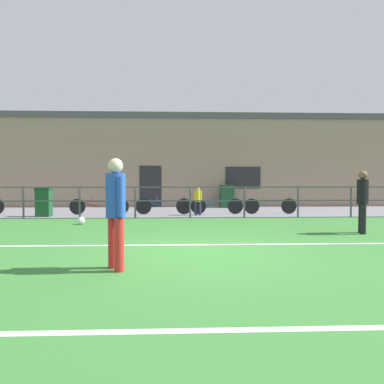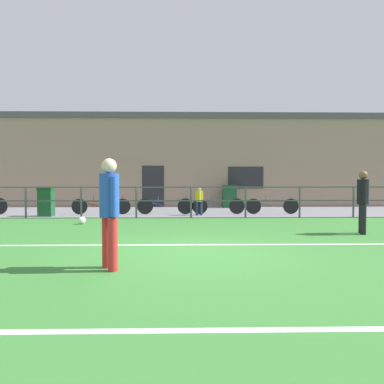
{
  "view_description": "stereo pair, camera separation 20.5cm",
  "coord_description": "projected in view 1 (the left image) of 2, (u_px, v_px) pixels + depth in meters",
  "views": [
    {
      "loc": [
        -0.42,
        -6.61,
        1.41
      ],
      "look_at": [
        -0.0,
        4.21,
        1.02
      ],
      "focal_mm": 32.37,
      "sensor_mm": 36.0,
      "label": 1
    },
    {
      "loc": [
        -0.21,
        -6.62,
        1.41
      ],
      "look_at": [
        -0.0,
        4.21,
        1.02
      ],
      "focal_mm": 32.37,
      "sensor_mm": 36.0,
      "label": 2
    }
  ],
  "objects": [
    {
      "name": "spectator_child",
      "position": [
        198.0,
        199.0,
        13.36
      ],
      "size": [
        0.3,
        0.2,
        1.12
      ],
      "rotation": [
        0.0,
        0.0,
        3.01
      ],
      "color": "#232D4C",
      "rests_on": "pavement_strip"
    },
    {
      "name": "soccer_ball_spare",
      "position": [
        81.0,
        221.0,
        10.83
      ],
      "size": [
        0.24,
        0.24,
        0.24
      ],
      "primitive_type": "sphere",
      "color": "white",
      "rests_on": "ground"
    },
    {
      "name": "clubhouse_facade",
      "position": [
        186.0,
        161.0,
        18.76
      ],
      "size": [
        28.0,
        2.56,
        4.81
      ],
      "color": "gray",
      "rests_on": "ground"
    },
    {
      "name": "ground",
      "position": [
        200.0,
        253.0,
        6.67
      ],
      "size": [
        60.0,
        44.0,
        0.04
      ],
      "primitive_type": "cube",
      "color": "#387A33"
    },
    {
      "name": "perimeter_fence",
      "position": [
        190.0,
        198.0,
        12.63
      ],
      "size": [
        36.07,
        0.07,
        1.15
      ],
      "color": "#474C51",
      "rests_on": "ground"
    },
    {
      "name": "player_goalkeeper",
      "position": [
        363.0,
        198.0,
        9.0
      ],
      "size": [
        0.29,
        0.43,
        1.63
      ],
      "rotation": [
        0.0,
        0.0,
        1.27
      ],
      "color": "black",
      "rests_on": "ground"
    },
    {
      "name": "field_line_touchline",
      "position": [
        198.0,
        245.0,
        7.45
      ],
      "size": [
        36.0,
        0.11,
        0.0
      ],
      "primitive_type": "cube",
      "color": "white",
      "rests_on": "ground"
    },
    {
      "name": "bicycle_parked_2",
      "position": [
        99.0,
        206.0,
        13.71
      ],
      "size": [
        2.34,
        0.04,
        0.72
      ],
      "color": "black",
      "rests_on": "pavement_strip"
    },
    {
      "name": "player_striker",
      "position": [
        116.0,
        207.0,
        5.36
      ],
      "size": [
        0.31,
        0.42,
        1.74
      ],
      "rotation": [
        0.0,
        0.0,
        5.28
      ],
      "color": "red",
      "rests_on": "ground"
    },
    {
      "name": "field_line_hash",
      "position": [
        224.0,
        330.0,
        3.22
      ],
      "size": [
        36.0,
        0.11,
        0.0
      ],
      "primitive_type": "cube",
      "color": "white",
      "rests_on": "ground"
    },
    {
      "name": "trash_bin_0",
      "position": [
        227.0,
        196.0,
        17.13
      ],
      "size": [
        0.69,
        0.58,
        1.11
      ],
      "color": "#194C28",
      "rests_on": "pavement_strip"
    },
    {
      "name": "bicycle_parked_4",
      "position": [
        217.0,
        206.0,
        13.89
      ],
      "size": [
        2.11,
        0.04,
        0.72
      ],
      "color": "black",
      "rests_on": "pavement_strip"
    },
    {
      "name": "bicycle_parked_3",
      "position": [
        164.0,
        206.0,
        13.81
      ],
      "size": [
        2.25,
        0.04,
        0.73
      ],
      "color": "black",
      "rests_on": "pavement_strip"
    },
    {
      "name": "pavement_strip",
      "position": [
        188.0,
        211.0,
        15.15
      ],
      "size": [
        48.0,
        5.0,
        0.02
      ],
      "primitive_type": "cube",
      "color": "slate",
      "rests_on": "ground"
    },
    {
      "name": "bicycle_parked_1",
      "position": [
        270.0,
        206.0,
        13.97
      ],
      "size": [
        2.14,
        0.04,
        0.72
      ],
      "color": "black",
      "rests_on": "pavement_strip"
    },
    {
      "name": "trash_bin_1",
      "position": [
        44.0,
        202.0,
        12.97
      ],
      "size": [
        0.54,
        0.46,
        1.07
      ],
      "color": "#194C28",
      "rests_on": "pavement_strip"
    }
  ]
}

